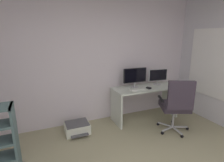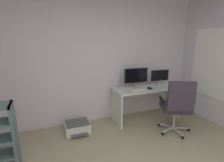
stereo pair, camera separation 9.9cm
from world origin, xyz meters
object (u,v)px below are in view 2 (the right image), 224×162
desk (146,96)px  printer (77,127)px  monitor_secondary (159,76)px  monitor_main (136,76)px  office_chair (177,104)px  computer_mouse (150,88)px  keyboard (138,89)px

desk → printer: size_ratio=3.13×
monitor_secondary → printer: (-1.92, -0.12, -0.84)m
monitor_main → office_chair: 1.02m
printer → computer_mouse: bearing=-3.5°
printer → monitor_secondary: bearing=3.5°
computer_mouse → keyboard: bearing=157.6°
keyboard → computer_mouse: computer_mouse is taller
computer_mouse → office_chair: (0.19, -0.64, -0.15)m
keyboard → computer_mouse: 0.25m
computer_mouse → printer: bearing=160.9°
desk → monitor_secondary: size_ratio=3.07×
monitor_secondary → office_chair: bearing=-102.6°
monitor_secondary → printer: bearing=-176.5°
monitor_secondary → printer: 2.10m
monitor_secondary → keyboard: monitor_secondary is taller
monitor_main → keyboard: size_ratio=1.57×
monitor_main → desk: bearing=-20.6°
keyboard → computer_mouse: bearing=-9.9°
keyboard → office_chair: size_ratio=0.31×
desk → computer_mouse: computer_mouse is taller
desk → keyboard: keyboard is taller
keyboard → office_chair: bearing=-59.9°
keyboard → monitor_secondary: bearing=12.8°
desk → printer: bearing=-178.8°
desk → office_chair: bearing=-76.4°
desk → office_chair: 0.79m
desk → printer: (-1.55, -0.03, -0.44)m
monitor_secondary → computer_mouse: 0.47m
monitor_main → keyboard: bearing=-99.5°
desk → keyboard: size_ratio=4.25×
computer_mouse → office_chair: office_chair is taller
desk → computer_mouse: 0.25m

